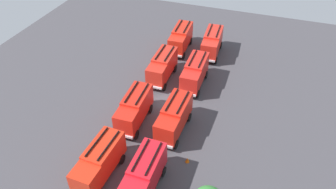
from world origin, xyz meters
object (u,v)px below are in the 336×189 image
at_px(fire_truck_0, 181,38).
at_px(fire_truck_4, 212,42).
at_px(fire_truck_2, 134,108).
at_px(traffic_cone_1, 138,95).
at_px(fire_truck_7, 144,175).
at_px(traffic_cone_0, 164,47).
at_px(traffic_cone_2, 187,160).
at_px(firefighter_0, 87,162).
at_px(fire_truck_1, 162,66).
at_px(fire_truck_6, 174,117).
at_px(fire_truck_3, 99,161).
at_px(fire_truck_5, 195,72).

height_order(fire_truck_0, fire_truck_4, same).
xyz_separation_m(fire_truck_2, traffic_cone_1, (-4.50, -1.53, -1.80)).
height_order(fire_truck_7, traffic_cone_0, fire_truck_7).
height_order(traffic_cone_1, traffic_cone_2, traffic_cone_1).
height_order(fire_truck_0, firefighter_0, fire_truck_0).
height_order(fire_truck_0, fire_truck_1, same).
bearing_deg(traffic_cone_0, fire_truck_6, 23.33).
bearing_deg(fire_truck_6, firefighter_0, -37.56).
bearing_deg(fire_truck_3, fire_truck_7, 91.62).
height_order(firefighter_0, traffic_cone_1, firefighter_0).
xyz_separation_m(fire_truck_0, fire_truck_4, (-0.27, 5.23, 0.00)).
bearing_deg(fire_truck_5, fire_truck_3, -15.44).
distance_m(fire_truck_3, fire_truck_5, 19.33).
bearing_deg(fire_truck_2, fire_truck_3, -2.04).
bearing_deg(traffic_cone_2, fire_truck_3, -60.05).
height_order(fire_truck_2, fire_truck_6, same).
xyz_separation_m(fire_truck_3, fire_truck_4, (-27.78, 5.29, 0.00)).
height_order(firefighter_0, traffic_cone_2, firefighter_0).
bearing_deg(fire_truck_5, fire_truck_4, 177.03).
xyz_separation_m(fire_truck_3, fire_truck_6, (-8.93, 5.09, 0.00)).
relative_size(fire_truck_5, fire_truck_6, 1.00).
bearing_deg(traffic_cone_2, fire_truck_7, -33.47).
bearing_deg(traffic_cone_2, fire_truck_0, -160.64).
distance_m(fire_truck_0, firefighter_0, 27.21).
bearing_deg(fire_truck_3, fire_truck_6, 153.02).
height_order(fire_truck_1, traffic_cone_1, fire_truck_1).
xyz_separation_m(fire_truck_2, fire_truck_4, (-19.01, 5.27, 0.00)).
distance_m(traffic_cone_0, traffic_cone_2, 24.52).
bearing_deg(traffic_cone_2, traffic_cone_0, -154.19).
bearing_deg(fire_truck_7, traffic_cone_2, 146.80).
bearing_deg(fire_truck_2, fire_truck_7, 27.14).
bearing_deg(traffic_cone_2, firefighter_0, -66.77).
bearing_deg(firefighter_0, fire_truck_0, -120.72).
distance_m(fire_truck_6, fire_truck_7, 9.02).
bearing_deg(fire_truck_5, firefighter_0, -21.01).
relative_size(fire_truck_5, traffic_cone_2, 11.16).
height_order(fire_truck_4, fire_truck_7, same).
distance_m(fire_truck_4, traffic_cone_2, 23.36).
height_order(fire_truck_7, traffic_cone_1, fire_truck_7).
xyz_separation_m(fire_truck_0, traffic_cone_1, (14.24, -1.58, -1.80)).
bearing_deg(fire_truck_0, fire_truck_1, -2.54).
bearing_deg(fire_truck_1, traffic_cone_0, -162.18).
relative_size(fire_truck_4, fire_truck_5, 1.01).
height_order(fire_truck_4, traffic_cone_0, fire_truck_4).
height_order(fire_truck_0, fire_truck_2, same).
xyz_separation_m(fire_truck_3, firefighter_0, (-0.39, -1.85, -1.22)).
xyz_separation_m(fire_truck_6, traffic_cone_1, (-4.34, -6.61, -1.80)).
xyz_separation_m(fire_truck_0, fire_truck_3, (27.51, -0.06, 0.00)).
relative_size(fire_truck_2, fire_truck_7, 1.01).
relative_size(fire_truck_5, traffic_cone_0, 10.18).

